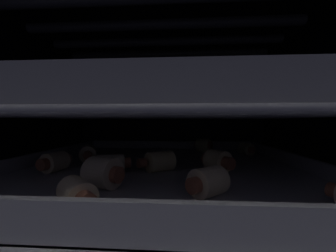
# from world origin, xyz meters

# --- Properties ---
(ground_plane) EXTENTS (0.55, 0.53, 0.01)m
(ground_plane) POSITION_xyz_m (0.00, 0.00, -0.01)
(ground_plane) COLOR black
(oven_wall_back) EXTENTS (0.55, 0.01, 0.37)m
(oven_wall_back) POSITION_xyz_m (0.00, 0.26, 0.19)
(oven_wall_back) COLOR black
(oven_wall_back) RESTS_ON ground_plane
(oven_wall_left) EXTENTS (0.01, 0.51, 0.37)m
(oven_wall_left) POSITION_xyz_m (-0.27, 0.00, 0.19)
(oven_wall_left) COLOR black
(oven_wall_left) RESTS_ON ground_plane
(oven_wall_right) EXTENTS (0.01, 0.51, 0.37)m
(oven_wall_right) POSITION_xyz_m (0.27, 0.00, 0.19)
(oven_wall_right) COLOR black
(oven_wall_right) RESTS_ON ground_plane
(oven_ceiling) EXTENTS (0.55, 0.53, 0.01)m
(oven_ceiling) POSITION_xyz_m (0.00, 0.00, 0.38)
(oven_ceiling) COLOR black
(heating_element) EXTENTS (0.42, 0.23, 0.02)m
(heating_element) POSITION_xyz_m (0.00, 0.00, 0.35)
(heating_element) COLOR #333338
(oven_rack_lower) EXTENTS (0.50, 0.50, 0.01)m
(oven_rack_lower) POSITION_xyz_m (0.00, -0.00, 0.11)
(oven_rack_lower) COLOR #B7B7BC
(baking_tray_lower) EXTENTS (0.44, 0.44, 0.03)m
(baking_tray_lower) POSITION_xyz_m (0.00, 0.00, 0.12)
(baking_tray_lower) COLOR silver
(baking_tray_lower) RESTS_ON oven_rack_lower
(pig_in_blanket_lower_0) EXTENTS (0.04, 0.06, 0.03)m
(pig_in_blanket_lower_0) POSITION_xyz_m (-0.14, 0.02, 0.14)
(pig_in_blanket_lower_0) COLOR beige
(pig_in_blanket_lower_0) RESTS_ON baking_tray_lower
(pig_in_blanket_lower_1) EXTENTS (0.04, 0.05, 0.03)m
(pig_in_blanket_lower_1) POSITION_xyz_m (-0.15, -0.06, 0.14)
(pig_in_blanket_lower_1) COLOR beige
(pig_in_blanket_lower_1) RESTS_ON baking_tray_lower
(pig_in_blanket_lower_2) EXTENTS (0.06, 0.04, 0.03)m
(pig_in_blanket_lower_2) POSITION_xyz_m (-0.07, -0.06, 0.14)
(pig_in_blanket_lower_2) COLOR beige
(pig_in_blanket_lower_2) RESTS_ON baking_tray_lower
(pig_in_blanket_lower_3) EXTENTS (0.05, 0.04, 0.03)m
(pig_in_blanket_lower_3) POSITION_xyz_m (-0.05, -0.13, 0.14)
(pig_in_blanket_lower_3) COLOR beige
(pig_in_blanket_lower_3) RESTS_ON baking_tray_lower
(pig_in_blanket_lower_4) EXTENTS (0.03, 0.04, 0.03)m
(pig_in_blanket_lower_4) POSITION_xyz_m (0.17, 0.12, 0.14)
(pig_in_blanket_lower_4) COLOR beige
(pig_in_blanket_lower_4) RESTS_ON baking_tray_lower
(pig_in_blanket_lower_5) EXTENTS (0.05, 0.05, 0.03)m
(pig_in_blanket_lower_5) POSITION_xyz_m (-0.06, -0.19, 0.14)
(pig_in_blanket_lower_5) COLOR beige
(pig_in_blanket_lower_5) RESTS_ON baking_tray_lower
(pig_in_blanket_lower_6) EXTENTS (0.06, 0.05, 0.03)m
(pig_in_blanket_lower_6) POSITION_xyz_m (-0.00, -0.05, 0.14)
(pig_in_blanket_lower_6) COLOR beige
(pig_in_blanket_lower_6) RESTS_ON baking_tray_lower
(pig_in_blanket_lower_8) EXTENTS (0.05, 0.05, 0.03)m
(pig_in_blanket_lower_8) POSITION_xyz_m (0.08, -0.05, 0.14)
(pig_in_blanket_lower_8) COLOR beige
(pig_in_blanket_lower_8) RESTS_ON baking_tray_lower
(pig_in_blanket_lower_9) EXTENTS (0.05, 0.04, 0.03)m
(pig_in_blanket_lower_9) POSITION_xyz_m (0.08, 0.16, 0.14)
(pig_in_blanket_lower_9) COLOR beige
(pig_in_blanket_lower_9) RESTS_ON baking_tray_lower
(pig_in_blanket_lower_10) EXTENTS (0.05, 0.04, 0.03)m
(pig_in_blanket_lower_10) POSITION_xyz_m (0.06, -0.15, 0.14)
(pig_in_blanket_lower_10) COLOR beige
(pig_in_blanket_lower_10) RESTS_ON baking_tray_lower
(oven_rack_upper) EXTENTS (0.50, 0.50, 0.01)m
(oven_rack_upper) POSITION_xyz_m (0.00, 0.00, 0.21)
(oven_rack_upper) COLOR #B7B7BC
(baking_tray_upper) EXTENTS (0.44, 0.44, 0.03)m
(baking_tray_upper) POSITION_xyz_m (0.00, 0.00, 0.22)
(baking_tray_upper) COLOR gray
(baking_tray_upper) RESTS_ON oven_rack_upper
(pig_in_blanket_upper_0) EXTENTS (0.05, 0.03, 0.03)m
(pig_in_blanket_upper_0) POSITION_xyz_m (-0.07, 0.15, 0.23)
(pig_in_blanket_upper_0) COLOR beige
(pig_in_blanket_upper_0) RESTS_ON baking_tray_upper
(pig_in_blanket_upper_1) EXTENTS (0.04, 0.06, 0.03)m
(pig_in_blanket_upper_1) POSITION_xyz_m (-0.11, 0.16, 0.24)
(pig_in_blanket_upper_1) COLOR beige
(pig_in_blanket_upper_1) RESTS_ON baking_tray_upper
(pig_in_blanket_upper_2) EXTENTS (0.04, 0.04, 0.02)m
(pig_in_blanket_upper_2) POSITION_xyz_m (0.13, 0.15, 0.23)
(pig_in_blanket_upper_2) COLOR beige
(pig_in_blanket_upper_2) RESTS_ON baking_tray_upper
(pig_in_blanket_upper_3) EXTENTS (0.05, 0.04, 0.03)m
(pig_in_blanket_upper_3) POSITION_xyz_m (-0.00, 0.16, 0.24)
(pig_in_blanket_upper_3) COLOR beige
(pig_in_blanket_upper_3) RESTS_ON baking_tray_upper
(pig_in_blanket_upper_4) EXTENTS (0.06, 0.04, 0.03)m
(pig_in_blanket_upper_4) POSITION_xyz_m (-0.05, -0.16, 0.24)
(pig_in_blanket_upper_4) COLOR beige
(pig_in_blanket_upper_4) RESTS_ON baking_tray_upper
(pig_in_blanket_upper_5) EXTENTS (0.05, 0.03, 0.03)m
(pig_in_blanket_upper_5) POSITION_xyz_m (-0.11, 0.11, 0.23)
(pig_in_blanket_upper_5) COLOR beige
(pig_in_blanket_upper_5) RESTS_ON baking_tray_upper
(pig_in_blanket_upper_6) EXTENTS (0.05, 0.04, 0.02)m
(pig_in_blanket_upper_6) POSITION_xyz_m (0.04, -0.18, 0.23)
(pig_in_blanket_upper_6) COLOR beige
(pig_in_blanket_upper_6) RESTS_ON baking_tray_upper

